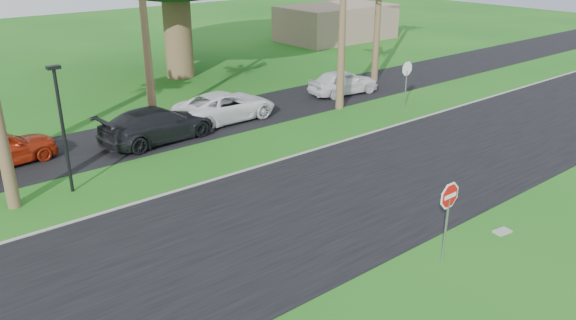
# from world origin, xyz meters

# --- Properties ---
(ground) EXTENTS (120.00, 120.00, 0.00)m
(ground) POSITION_xyz_m (0.00, 0.00, 0.00)
(ground) COLOR #185A16
(ground) RESTS_ON ground
(road) EXTENTS (120.00, 8.00, 0.02)m
(road) POSITION_xyz_m (0.00, 2.00, 0.01)
(road) COLOR black
(road) RESTS_ON ground
(parking_strip) EXTENTS (120.00, 5.00, 0.02)m
(parking_strip) POSITION_xyz_m (0.00, 12.50, 0.01)
(parking_strip) COLOR black
(parking_strip) RESTS_ON ground
(curb) EXTENTS (120.00, 0.12, 0.06)m
(curb) POSITION_xyz_m (0.00, 6.05, 0.03)
(curb) COLOR gray
(curb) RESTS_ON ground
(stop_sign_near) EXTENTS (1.05, 0.07, 2.62)m
(stop_sign_near) POSITION_xyz_m (0.50, -3.00, 1.77)
(stop_sign_near) COLOR gray
(stop_sign_near) RESTS_ON ground
(stop_sign_far) EXTENTS (1.05, 0.07, 2.62)m
(stop_sign_far) POSITION_xyz_m (12.00, 8.00, 1.77)
(stop_sign_far) COLOR gray
(stop_sign_far) RESTS_ON ground
(streetlight_right) EXTENTS (0.45, 0.25, 4.64)m
(streetlight_right) POSITION_xyz_m (-6.00, 8.50, 2.65)
(streetlight_right) COLOR black
(streetlight_right) RESTS_ON ground
(building_far) EXTENTS (10.00, 6.00, 3.00)m
(building_far) POSITION_xyz_m (24.00, 26.00, 1.50)
(building_far) COLOR gray
(building_far) RESTS_ON ground
(car_dark) EXTENTS (5.56, 2.64, 1.57)m
(car_dark) POSITION_xyz_m (-1.04, 11.40, 0.78)
(car_dark) COLOR black
(car_dark) RESTS_ON ground
(car_minivan) EXTENTS (5.33, 2.56, 1.46)m
(car_minivan) POSITION_xyz_m (3.04, 12.05, 0.73)
(car_minivan) COLOR white
(car_minivan) RESTS_ON ground
(car_pickup) EXTENTS (4.45, 2.26, 1.45)m
(car_pickup) POSITION_xyz_m (11.17, 11.94, 0.73)
(car_pickup) COLOR silver
(car_pickup) RESTS_ON ground
(utility_slab) EXTENTS (0.59, 0.42, 0.06)m
(utility_slab) POSITION_xyz_m (3.41, -3.14, 0.03)
(utility_slab) COLOR gray
(utility_slab) RESTS_ON ground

